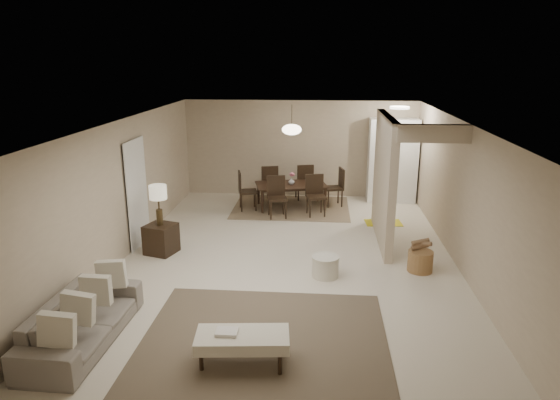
# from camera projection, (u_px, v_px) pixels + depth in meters

# --- Properties ---
(floor) EXTENTS (9.00, 9.00, 0.00)m
(floor) POSITION_uv_depth(u_px,v_px,m) (288.00, 261.00, 9.06)
(floor) COLOR beige
(floor) RESTS_ON ground
(ceiling) EXTENTS (9.00, 9.00, 0.00)m
(ceiling) POSITION_uv_depth(u_px,v_px,m) (288.00, 123.00, 8.36)
(ceiling) COLOR white
(ceiling) RESTS_ON back_wall
(back_wall) EXTENTS (6.00, 0.00, 6.00)m
(back_wall) POSITION_uv_depth(u_px,v_px,m) (300.00, 149.00, 13.02)
(back_wall) COLOR tan
(back_wall) RESTS_ON floor
(left_wall) EXTENTS (0.00, 9.00, 9.00)m
(left_wall) POSITION_uv_depth(u_px,v_px,m) (122.00, 191.00, 8.95)
(left_wall) COLOR tan
(left_wall) RESTS_ON floor
(right_wall) EXTENTS (0.00, 9.00, 9.00)m
(right_wall) POSITION_uv_depth(u_px,v_px,m) (464.00, 198.00, 8.47)
(right_wall) COLOR tan
(right_wall) RESTS_ON floor
(partition) EXTENTS (0.15, 2.50, 2.50)m
(partition) POSITION_uv_depth(u_px,v_px,m) (384.00, 180.00, 9.76)
(partition) COLOR tan
(partition) RESTS_ON floor
(doorway) EXTENTS (0.04, 0.90, 2.04)m
(doorway) POSITION_uv_depth(u_px,v_px,m) (136.00, 194.00, 9.59)
(doorway) COLOR black
(doorway) RESTS_ON floor
(pantry_cabinet) EXTENTS (1.20, 0.55, 2.10)m
(pantry_cabinet) POSITION_uv_depth(u_px,v_px,m) (392.00, 161.00, 12.55)
(pantry_cabinet) COLOR white
(pantry_cabinet) RESTS_ON floor
(flush_light) EXTENTS (0.44, 0.44, 0.05)m
(flush_light) POSITION_uv_depth(u_px,v_px,m) (400.00, 108.00, 11.25)
(flush_light) COLOR white
(flush_light) RESTS_ON ceiling
(living_rug) EXTENTS (3.20, 3.20, 0.01)m
(living_rug) POSITION_uv_depth(u_px,v_px,m) (262.00, 350.00, 6.30)
(living_rug) COLOR brown
(living_rug) RESTS_ON floor
(sofa) EXTENTS (2.09, 0.86, 0.60)m
(sofa) POSITION_uv_depth(u_px,v_px,m) (82.00, 321.00, 6.40)
(sofa) COLOR gray
(sofa) RESTS_ON floor
(ottoman_bench) EXTENTS (1.16, 0.61, 0.40)m
(ottoman_bench) POSITION_uv_depth(u_px,v_px,m) (242.00, 340.00, 5.94)
(ottoman_bench) COLOR beige
(ottoman_bench) RESTS_ON living_rug
(side_table) EXTENTS (0.63, 0.63, 0.56)m
(side_table) POSITION_uv_depth(u_px,v_px,m) (161.00, 239.00, 9.35)
(side_table) COLOR black
(side_table) RESTS_ON floor
(table_lamp) EXTENTS (0.32, 0.32, 0.76)m
(table_lamp) POSITION_uv_depth(u_px,v_px,m) (158.00, 196.00, 9.12)
(table_lamp) COLOR #43341C
(table_lamp) RESTS_ON side_table
(round_pouf) EXTENTS (0.46, 0.46, 0.36)m
(round_pouf) POSITION_uv_depth(u_px,v_px,m) (325.00, 267.00, 8.37)
(round_pouf) COLOR beige
(round_pouf) RESTS_ON floor
(wicker_basket) EXTENTS (0.56, 0.56, 0.36)m
(wicker_basket) POSITION_uv_depth(u_px,v_px,m) (420.00, 261.00, 8.57)
(wicker_basket) COLOR brown
(wicker_basket) RESTS_ON floor
(dining_rug) EXTENTS (2.80, 2.10, 0.01)m
(dining_rug) POSITION_uv_depth(u_px,v_px,m) (291.00, 207.00, 12.23)
(dining_rug) COLOR #7F654E
(dining_rug) RESTS_ON floor
(dining_table) EXTENTS (1.86, 1.31, 0.59)m
(dining_table) POSITION_uv_depth(u_px,v_px,m) (291.00, 196.00, 12.15)
(dining_table) COLOR black
(dining_table) RESTS_ON dining_rug
(dining_chairs) EXTENTS (2.57, 2.10, 0.95)m
(dining_chairs) POSITION_uv_depth(u_px,v_px,m) (291.00, 189.00, 12.10)
(dining_chairs) COLOR black
(dining_chairs) RESTS_ON dining_rug
(vase) EXTENTS (0.16, 0.16, 0.16)m
(vase) POSITION_uv_depth(u_px,v_px,m) (291.00, 181.00, 12.05)
(vase) COLOR silver
(vase) RESTS_ON dining_table
(yellow_mat) EXTENTS (0.83, 0.55, 0.01)m
(yellow_mat) POSITION_uv_depth(u_px,v_px,m) (383.00, 223.00, 11.11)
(yellow_mat) COLOR yellow
(yellow_mat) RESTS_ON floor
(pendant_light) EXTENTS (0.46, 0.46, 0.71)m
(pendant_light) POSITION_uv_depth(u_px,v_px,m) (292.00, 130.00, 11.70)
(pendant_light) COLOR #43341C
(pendant_light) RESTS_ON ceiling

